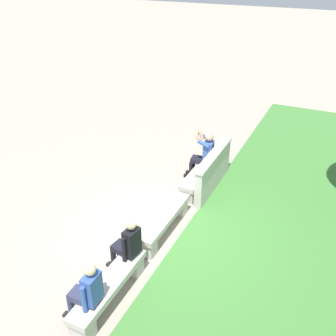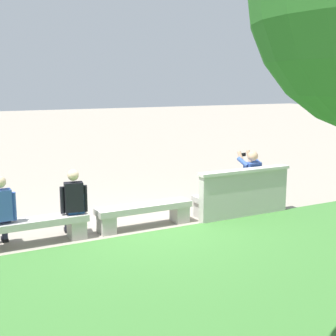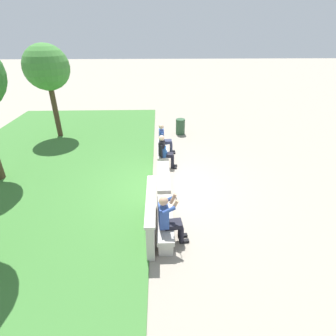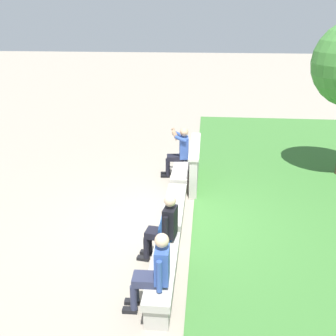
{
  "view_description": "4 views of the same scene",
  "coord_description": "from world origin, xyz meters",
  "px_view_note": "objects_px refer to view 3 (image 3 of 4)",
  "views": [
    {
      "loc": [
        6.07,
        2.98,
        5.31
      ],
      "look_at": [
        -1.19,
        -0.47,
        0.87
      ],
      "focal_mm": 42.0,
      "sensor_mm": 36.0,
      "label": 1
    },
    {
      "loc": [
        3.67,
        7.89,
        2.76
      ],
      "look_at": [
        -0.59,
        -0.14,
        1.09
      ],
      "focal_mm": 50.0,
      "sensor_mm": 36.0,
      "label": 2
    },
    {
      "loc": [
        -7.38,
        0.09,
        4.66
      ],
      "look_at": [
        -0.41,
        -0.13,
        0.9
      ],
      "focal_mm": 28.0,
      "sensor_mm": 36.0,
      "label": 3
    },
    {
      "loc": [
        7.17,
        0.57,
        4.0
      ],
      "look_at": [
        -0.39,
        -0.17,
        1.04
      ],
      "focal_mm": 42.0,
      "sensor_mm": 36.0,
      "label": 4
    }
  ],
  "objects_px": {
    "bench_near": "(164,178)",
    "backpack": "(164,152)",
    "person_distant": "(165,151)",
    "person_companion": "(164,138)",
    "bench_mid": "(163,151)",
    "trash_bin": "(180,127)",
    "tree_behind_wall": "(47,68)",
    "person_photographer": "(169,217)",
    "bench_main": "(165,220)"
  },
  "relations": [
    {
      "from": "bench_mid",
      "to": "person_companion",
      "type": "relative_size",
      "value": 1.52
    },
    {
      "from": "bench_near",
      "to": "trash_bin",
      "type": "bearing_deg",
      "value": -10.63
    },
    {
      "from": "person_photographer",
      "to": "trash_bin",
      "type": "relative_size",
      "value": 1.76
    },
    {
      "from": "bench_main",
      "to": "tree_behind_wall",
      "type": "bearing_deg",
      "value": 35.78
    },
    {
      "from": "person_photographer",
      "to": "tree_behind_wall",
      "type": "bearing_deg",
      "value": 34.62
    },
    {
      "from": "bench_near",
      "to": "bench_mid",
      "type": "bearing_deg",
      "value": 0.0
    },
    {
      "from": "person_photographer",
      "to": "person_distant",
      "type": "bearing_deg",
      "value": 0.17
    },
    {
      "from": "backpack",
      "to": "tree_behind_wall",
      "type": "distance_m",
      "value": 6.48
    },
    {
      "from": "bench_main",
      "to": "backpack",
      "type": "height_order",
      "value": "backpack"
    },
    {
      "from": "bench_mid",
      "to": "backpack",
      "type": "bearing_deg",
      "value": -177.84
    },
    {
      "from": "person_companion",
      "to": "person_photographer",
      "type": "bearing_deg",
      "value": -179.88
    },
    {
      "from": "bench_mid",
      "to": "trash_bin",
      "type": "height_order",
      "value": "trash_bin"
    },
    {
      "from": "backpack",
      "to": "tree_behind_wall",
      "type": "height_order",
      "value": "tree_behind_wall"
    },
    {
      "from": "bench_main",
      "to": "tree_behind_wall",
      "type": "xyz_separation_m",
      "value": [
        6.83,
        4.93,
        2.81
      ]
    },
    {
      "from": "bench_mid",
      "to": "tree_behind_wall",
      "type": "xyz_separation_m",
      "value": [
        2.59,
        4.93,
        2.81
      ]
    },
    {
      "from": "person_photographer",
      "to": "person_companion",
      "type": "xyz_separation_m",
      "value": [
        5.14,
        0.01,
        -0.06
      ]
    },
    {
      "from": "person_companion",
      "to": "trash_bin",
      "type": "distance_m",
      "value": 2.38
    },
    {
      "from": "bench_mid",
      "to": "trash_bin",
      "type": "distance_m",
      "value": 2.85
    },
    {
      "from": "trash_bin",
      "to": "bench_main",
      "type": "bearing_deg",
      "value": 172.57
    },
    {
      "from": "trash_bin",
      "to": "person_companion",
      "type": "bearing_deg",
      "value": 159.23
    },
    {
      "from": "bench_main",
      "to": "person_distant",
      "type": "height_order",
      "value": "person_distant"
    },
    {
      "from": "bench_near",
      "to": "person_photographer",
      "type": "xyz_separation_m",
      "value": [
        -2.53,
        -0.08,
        0.44
      ]
    },
    {
      "from": "bench_main",
      "to": "backpack",
      "type": "distance_m",
      "value": 3.49
    },
    {
      "from": "trash_bin",
      "to": "bench_near",
      "type": "bearing_deg",
      "value": 169.37
    },
    {
      "from": "person_companion",
      "to": "trash_bin",
      "type": "height_order",
      "value": "person_companion"
    },
    {
      "from": "person_distant",
      "to": "backpack",
      "type": "bearing_deg",
      "value": 112.87
    },
    {
      "from": "person_photographer",
      "to": "backpack",
      "type": "relative_size",
      "value": 3.08
    },
    {
      "from": "person_companion",
      "to": "backpack",
      "type": "height_order",
      "value": "person_companion"
    },
    {
      "from": "bench_near",
      "to": "trash_bin",
      "type": "height_order",
      "value": "trash_bin"
    },
    {
      "from": "person_companion",
      "to": "backpack",
      "type": "xyz_separation_m",
      "value": [
        -1.26,
        0.04,
        -0.05
      ]
    },
    {
      "from": "person_distant",
      "to": "tree_behind_wall",
      "type": "bearing_deg",
      "value": 56.17
    },
    {
      "from": "person_photographer",
      "to": "trash_bin",
      "type": "xyz_separation_m",
      "value": [
        7.35,
        -0.83,
        -0.36
      ]
    },
    {
      "from": "person_distant",
      "to": "person_companion",
      "type": "distance_m",
      "value": 1.24
    },
    {
      "from": "bench_main",
      "to": "person_distant",
      "type": "relative_size",
      "value": 1.52
    },
    {
      "from": "person_distant",
      "to": "tree_behind_wall",
      "type": "relative_size",
      "value": 0.31
    },
    {
      "from": "person_companion",
      "to": "bench_near",
      "type": "bearing_deg",
      "value": 178.54
    },
    {
      "from": "bench_near",
      "to": "person_distant",
      "type": "xyz_separation_m",
      "value": [
        1.37,
        -0.07,
        0.37
      ]
    },
    {
      "from": "person_companion",
      "to": "person_distant",
      "type": "bearing_deg",
      "value": 179.95
    },
    {
      "from": "tree_behind_wall",
      "to": "person_photographer",
      "type": "bearing_deg",
      "value": -145.38
    },
    {
      "from": "bench_mid",
      "to": "trash_bin",
      "type": "xyz_separation_m",
      "value": [
        2.7,
        -0.91,
        0.08
      ]
    },
    {
      "from": "bench_main",
      "to": "tree_behind_wall",
      "type": "distance_m",
      "value": 8.88
    },
    {
      "from": "bench_mid",
      "to": "person_distant",
      "type": "height_order",
      "value": "person_distant"
    },
    {
      "from": "bench_mid",
      "to": "person_photographer",
      "type": "bearing_deg",
      "value": -179.05
    },
    {
      "from": "bench_near",
      "to": "backpack",
      "type": "relative_size",
      "value": 4.47
    },
    {
      "from": "bench_main",
      "to": "person_distant",
      "type": "xyz_separation_m",
      "value": [
        3.49,
        -0.07,
        0.37
      ]
    },
    {
      "from": "bench_mid",
      "to": "backpack",
      "type": "xyz_separation_m",
      "value": [
        -0.77,
        -0.03,
        0.33
      ]
    },
    {
      "from": "bench_near",
      "to": "person_distant",
      "type": "relative_size",
      "value": 1.52
    },
    {
      "from": "backpack",
      "to": "tree_behind_wall",
      "type": "relative_size",
      "value": 0.1
    },
    {
      "from": "person_photographer",
      "to": "person_distant",
      "type": "height_order",
      "value": "person_photographer"
    },
    {
      "from": "bench_main",
      "to": "person_companion",
      "type": "height_order",
      "value": "person_companion"
    }
  ]
}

